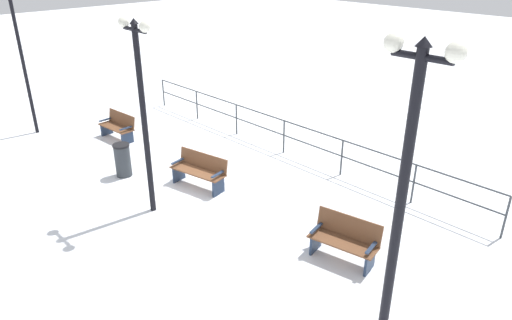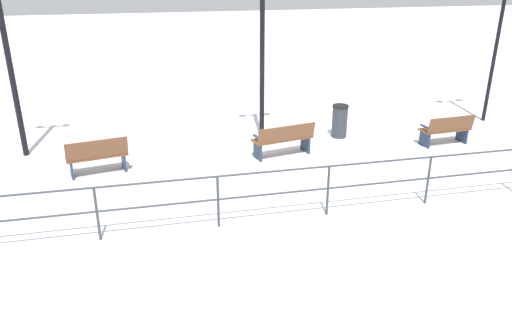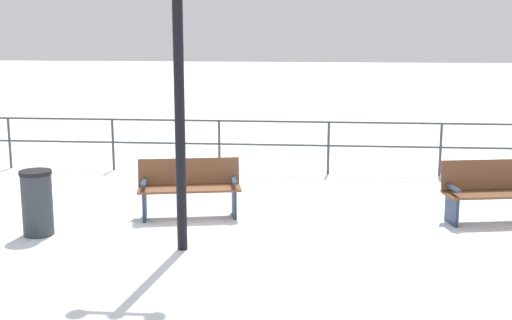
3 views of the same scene
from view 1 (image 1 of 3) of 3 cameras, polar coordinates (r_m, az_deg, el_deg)
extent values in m
plane|color=white|center=(12.87, -6.63, -3.13)|extent=(80.00, 80.00, 0.00)
cube|color=brown|center=(16.37, -16.56, 3.83)|extent=(0.59, 1.45, 0.04)
cube|color=brown|center=(16.41, -15.93, 4.82)|extent=(0.21, 1.42, 0.42)
cube|color=#23334C|center=(16.94, -17.59, 3.61)|extent=(0.44, 0.08, 0.43)
cube|color=#23334C|center=(15.95, -15.28, 2.62)|extent=(0.44, 0.08, 0.43)
cube|color=#23334C|center=(16.82, -17.79, 4.65)|extent=(0.45, 0.10, 0.04)
cube|color=#23334C|center=(15.83, -15.47, 3.72)|extent=(0.45, 0.10, 0.04)
cube|color=brown|center=(12.61, -7.07, -1.38)|extent=(0.80, 1.67, 0.04)
cube|color=brown|center=(12.68, -6.37, -0.06)|extent=(0.41, 1.59, 0.41)
cube|color=#23334C|center=(13.15, -9.31, -1.53)|extent=(0.45, 0.14, 0.47)
cube|color=#23334C|center=(12.30, -4.57, -3.19)|extent=(0.45, 0.14, 0.47)
cube|color=#23334C|center=(12.98, -9.48, -0.16)|extent=(0.46, 0.16, 0.04)
cube|color=#23334C|center=(12.12, -4.68, -1.74)|extent=(0.46, 0.16, 0.04)
cube|color=brown|center=(9.88, 10.44, -9.74)|extent=(0.76, 1.48, 0.04)
cube|color=brown|center=(9.94, 11.18, -7.85)|extent=(0.38, 1.41, 0.46)
cube|color=#23334C|center=(10.21, 7.23, -9.75)|extent=(0.45, 0.13, 0.45)
cube|color=#23334C|center=(9.83, 13.58, -11.86)|extent=(0.45, 0.13, 0.45)
cube|color=#23334C|center=(10.01, 7.28, -8.18)|extent=(0.46, 0.15, 0.04)
cube|color=#23334C|center=(9.61, 13.74, -10.27)|extent=(0.46, 0.15, 0.04)
cylinder|color=black|center=(17.49, -26.27, 10.25)|extent=(0.11, 0.11, 4.71)
cylinder|color=black|center=(11.02, -13.31, 4.16)|extent=(0.14, 0.14, 4.46)
cylinder|color=black|center=(10.49, -14.46, 15.00)|extent=(0.08, 0.84, 0.08)
sphere|color=white|center=(10.84, -15.70, 15.74)|extent=(0.24, 0.24, 0.24)
sphere|color=white|center=(10.12, -13.26, 15.41)|extent=(0.24, 0.24, 0.24)
cone|color=black|center=(10.47, -14.56, 15.97)|extent=(0.19, 0.19, 0.12)
cylinder|color=black|center=(6.75, 16.66, -7.85)|extent=(0.15, 0.15, 4.89)
cylinder|color=black|center=(5.89, 19.42, 11.66)|extent=(0.09, 0.77, 0.09)
sphere|color=white|center=(6.05, 16.29, 13.44)|extent=(0.24, 0.24, 0.24)
sphere|color=white|center=(5.71, 23.03, 11.87)|extent=(0.24, 0.24, 0.24)
cone|color=black|center=(5.86, 19.67, 13.37)|extent=(0.20, 0.20, 0.12)
cylinder|color=#383D42|center=(19.48, -11.13, 7.97)|extent=(0.05, 0.05, 1.05)
cylinder|color=#383D42|center=(17.74, -7.15, 6.60)|extent=(0.05, 0.05, 1.05)
cylinder|color=#383D42|center=(16.12, -2.37, 4.91)|extent=(0.05, 0.05, 1.05)
cylinder|color=#383D42|center=(14.65, 3.39, 2.82)|extent=(0.05, 0.05, 1.05)
cylinder|color=#383D42|center=(13.38, 10.31, 0.26)|extent=(0.05, 0.05, 1.05)
cylinder|color=#383D42|center=(12.37, 18.50, -2.78)|extent=(0.05, 0.05, 1.05)
cylinder|color=#383D42|center=(11.71, 27.94, -6.18)|extent=(0.05, 0.05, 1.05)
cylinder|color=#383D42|center=(14.46, 3.44, 4.76)|extent=(0.04, 13.21, 0.04)
cylinder|color=#383D42|center=(14.63, 3.39, 3.01)|extent=(0.04, 13.21, 0.04)
cylinder|color=#2D3338|center=(13.68, -15.79, -0.12)|extent=(0.44, 0.44, 0.89)
cylinder|color=black|center=(13.50, -16.02, 1.71)|extent=(0.46, 0.46, 0.06)
camera|label=2|loc=(19.31, 30.05, 18.03)|focal=34.71mm
camera|label=3|loc=(8.64, -65.71, -10.43)|focal=49.27mm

